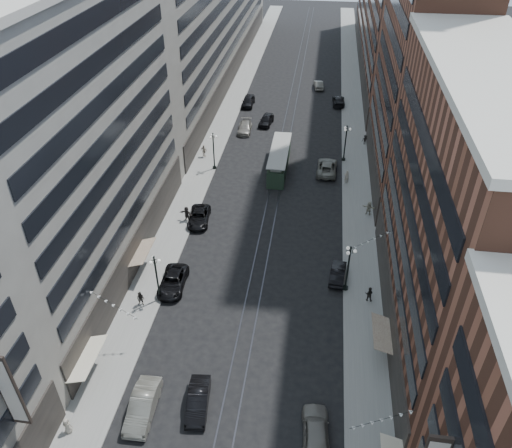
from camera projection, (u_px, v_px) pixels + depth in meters
The scene contains 35 objects.
ground at pixel (281, 157), 74.85m from camera, with size 220.00×220.00×0.00m, color black.
sidewalk_west at pixel (222, 125), 84.08m from camera, with size 4.00×180.00×0.15m, color gray.
sidewalk_east at pixel (354, 132), 81.66m from camera, with size 4.00×180.00×0.15m, color gray.
rail_west at pixel (283, 129), 82.99m from camera, with size 0.12×180.00×0.02m, color #2D2D33.
rail_east at pixel (291, 129), 82.83m from camera, with size 0.12×180.00×0.02m, color #2D2D33.
building_west_mid at pixel (79, 147), 46.82m from camera, with size 8.00×36.00×28.00m, color gray.
building_west_far at pixel (215, 7), 98.19m from camera, with size 8.00×90.00×26.00m, color gray.
building_east_mid at pixel (458, 223), 40.21m from camera, with size 8.00×30.00×24.00m, color brown.
building_east_tower at pixel (430, 21), 57.55m from camera, with size 8.00×26.00×42.00m, color brown.
building_east_far at pixel (386, 8), 102.28m from camera, with size 8.00×72.00×24.00m, color brown.
lamppost_sw_far at pixel (157, 277), 48.27m from camera, with size 1.03×1.14×5.52m.
lamppost_sw_mid at pixel (214, 150), 70.04m from camera, with size 1.03×1.14×5.52m.
lamppost_se_far at pixel (348, 267), 49.47m from camera, with size 1.03×1.14×5.52m.
lamppost_se_mid at pixel (345, 142), 72.04m from camera, with size 1.03×1.14×5.52m.
streetcar at pixel (279, 160), 70.95m from camera, with size 2.53×11.44×3.16m.
car_1 at pixel (143, 406), 39.23m from camera, with size 1.84×5.27×1.74m, color slate.
car_2 at pixel (173, 281), 51.21m from camera, with size 2.46×5.34×1.48m, color black.
car_4 at pixel (316, 432), 37.43m from camera, with size 2.03×5.06×1.72m, color slate.
car_5 at pixel (198, 401), 39.72m from camera, with size 1.62×4.64×1.53m, color black.
pedestrian_1 at pixel (67, 426), 37.76m from camera, with size 0.75×0.41×1.54m, color #9E9582.
pedestrian_2 at pixel (141, 299), 48.83m from camera, with size 0.79×0.43×1.62m, color black.
car_7 at pixel (199, 217), 60.73m from camera, with size 2.39×5.19×1.44m, color black.
car_8 at pixel (245, 127), 81.66m from camera, with size 2.07×5.08×1.47m, color slate.
car_9 at pixel (248, 101), 90.61m from camera, with size 2.03×5.04×1.72m, color black.
car_10 at pixel (338, 273), 52.32m from camera, with size 1.49×4.27×1.41m, color black.
car_11 at pixel (327, 167), 70.65m from camera, with size 2.73×5.91×1.64m, color slate.
car_12 at pixel (339, 101), 91.05m from camera, with size 2.14×5.26×1.53m, color black.
car_13 at pixel (266, 120), 83.92m from camera, with size 1.91×4.74×1.62m, color black.
car_14 at pixel (319, 85), 97.77m from camera, with size 1.57×4.49×1.48m, color slate.
pedestrian_5 at pixel (187, 214), 60.60m from camera, with size 1.77×0.51×1.91m, color black.
pedestrian_6 at pixel (204, 151), 74.11m from camera, with size 1.12×0.51×1.90m, color #B4A795.
pedestrian_7 at pixel (369, 294), 49.38m from camera, with size 0.80×0.44×1.65m, color black.
pedestrian_8 at pixel (347, 177), 67.91m from camera, with size 0.70×0.46×1.91m, color #B0A591.
pedestrian_9 at pixel (365, 140), 77.52m from camera, with size 1.02×0.42×1.59m, color black.
pedestrian_extra_1 at pixel (369, 208), 61.68m from camera, with size 1.70×0.49×1.83m, color #ABA68E.
Camera 1 is at (5.24, -6.66, 35.32)m, focal length 35.00 mm.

